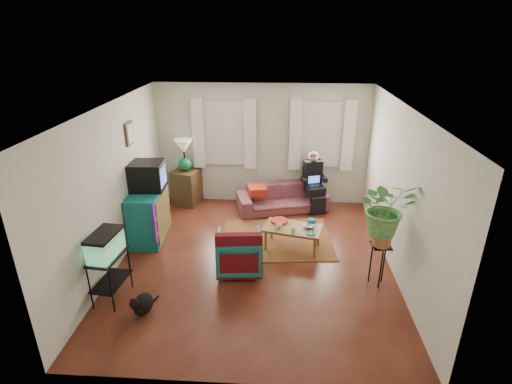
# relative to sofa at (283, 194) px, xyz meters

# --- Properties ---
(floor) EXTENTS (4.50, 5.00, 0.01)m
(floor) POSITION_rel_sofa_xyz_m (-0.46, -2.05, -0.37)
(floor) COLOR #4F2B14
(floor) RESTS_ON ground
(ceiling) EXTENTS (4.50, 5.00, 0.01)m
(ceiling) POSITION_rel_sofa_xyz_m (-0.46, -2.05, 2.23)
(ceiling) COLOR white
(ceiling) RESTS_ON wall_back
(wall_back) EXTENTS (4.50, 0.01, 2.60)m
(wall_back) POSITION_rel_sofa_xyz_m (-0.46, 0.45, 0.93)
(wall_back) COLOR silver
(wall_back) RESTS_ON floor
(wall_front) EXTENTS (4.50, 0.01, 2.60)m
(wall_front) POSITION_rel_sofa_xyz_m (-0.46, -4.55, 0.93)
(wall_front) COLOR silver
(wall_front) RESTS_ON floor
(wall_left) EXTENTS (0.01, 5.00, 2.60)m
(wall_left) POSITION_rel_sofa_xyz_m (-2.71, -2.05, 0.93)
(wall_left) COLOR silver
(wall_left) RESTS_ON floor
(wall_right) EXTENTS (0.01, 5.00, 2.60)m
(wall_right) POSITION_rel_sofa_xyz_m (1.79, -2.05, 0.93)
(wall_right) COLOR silver
(wall_right) RESTS_ON floor
(window_left) EXTENTS (1.08, 0.04, 1.38)m
(window_left) POSITION_rel_sofa_xyz_m (-1.26, 0.43, 1.18)
(window_left) COLOR white
(window_left) RESTS_ON wall_back
(window_right) EXTENTS (1.08, 0.04, 1.38)m
(window_right) POSITION_rel_sofa_xyz_m (0.79, 0.43, 1.18)
(window_right) COLOR white
(window_right) RESTS_ON wall_back
(curtains_left) EXTENTS (1.36, 0.06, 1.50)m
(curtains_left) POSITION_rel_sofa_xyz_m (-1.26, 0.35, 1.18)
(curtains_left) COLOR white
(curtains_left) RESTS_ON wall_back
(curtains_right) EXTENTS (1.36, 0.06, 1.50)m
(curtains_right) POSITION_rel_sofa_xyz_m (0.79, 0.35, 1.18)
(curtains_right) COLOR white
(curtains_right) RESTS_ON wall_back
(picture_frame) EXTENTS (0.04, 0.32, 0.40)m
(picture_frame) POSITION_rel_sofa_xyz_m (-2.68, -1.20, 1.58)
(picture_frame) COLOR #3D2616
(picture_frame) RESTS_ON wall_left
(area_rug) EXTENTS (2.13, 1.77, 0.01)m
(area_rug) POSITION_rel_sofa_xyz_m (-0.09, -1.29, -0.36)
(area_rug) COLOR brown
(area_rug) RESTS_ON floor
(sofa) EXTENTS (2.01, 1.21, 0.74)m
(sofa) POSITION_rel_sofa_xyz_m (0.00, 0.00, 0.00)
(sofa) COLOR brown
(sofa) RESTS_ON floor
(seated_person) EXTENTS (0.60, 0.68, 1.12)m
(seated_person) POSITION_rel_sofa_xyz_m (0.65, 0.18, 0.19)
(seated_person) COLOR black
(seated_person) RESTS_ON sofa
(side_table) EXTENTS (0.64, 0.64, 0.77)m
(side_table) POSITION_rel_sofa_xyz_m (-2.11, 0.21, 0.02)
(side_table) COLOR #3F2117
(side_table) RESTS_ON floor
(table_lamp) EXTENTS (0.48, 0.48, 0.70)m
(table_lamp) POSITION_rel_sofa_xyz_m (-2.11, 0.21, 0.73)
(table_lamp) COLOR white
(table_lamp) RESTS_ON side_table
(dresser) EXTENTS (0.57, 1.08, 0.95)m
(dresser) POSITION_rel_sofa_xyz_m (-2.45, -1.37, 0.11)
(dresser) COLOR #135A72
(dresser) RESTS_ON floor
(crt_tv) EXTENTS (0.60, 0.55, 0.50)m
(crt_tv) POSITION_rel_sofa_xyz_m (-2.44, -1.26, 0.83)
(crt_tv) COLOR black
(crt_tv) RESTS_ON dresser
(aquarium_stand) EXTENTS (0.42, 0.67, 0.71)m
(aquarium_stand) POSITION_rel_sofa_xyz_m (-2.46, -3.15, -0.01)
(aquarium_stand) COLOR black
(aquarium_stand) RESTS_ON floor
(aquarium) EXTENTS (0.38, 0.61, 0.37)m
(aquarium) POSITION_rel_sofa_xyz_m (-2.46, -3.15, 0.53)
(aquarium) COLOR #7FD899
(aquarium) RESTS_ON aquarium_stand
(black_cat) EXTENTS (0.37, 0.46, 0.34)m
(black_cat) POSITION_rel_sofa_xyz_m (-1.92, -3.44, -0.20)
(black_cat) COLOR black
(black_cat) RESTS_ON floor
(armchair) EXTENTS (0.75, 0.71, 0.71)m
(armchair) POSITION_rel_sofa_xyz_m (-0.69, -2.32, -0.01)
(armchair) COLOR #125170
(armchair) RESTS_ON floor
(serape_throw) EXTENTS (0.73, 0.23, 0.59)m
(serape_throw) POSITION_rel_sofa_xyz_m (-0.66, -2.59, 0.14)
(serape_throw) COLOR #9E0A0A
(serape_throw) RESTS_ON armchair
(coffee_table) EXTENTS (1.09, 0.76, 0.41)m
(coffee_table) POSITION_rel_sofa_xyz_m (0.18, -1.57, -0.16)
(coffee_table) COLOR brown
(coffee_table) RESTS_ON floor
(cup_a) EXTENTS (0.14, 0.14, 0.09)m
(cup_a) POSITION_rel_sofa_xyz_m (-0.06, -1.61, 0.09)
(cup_a) COLOR white
(cup_a) RESTS_ON coffee_table
(cup_b) EXTENTS (0.11, 0.11, 0.09)m
(cup_b) POSITION_rel_sofa_xyz_m (0.18, -1.74, 0.09)
(cup_b) COLOR beige
(cup_b) RESTS_ON coffee_table
(bowl) EXTENTS (0.24, 0.24, 0.05)m
(bowl) POSITION_rel_sofa_xyz_m (0.46, -1.55, 0.07)
(bowl) COLOR white
(bowl) RESTS_ON coffee_table
(snack_tray) EXTENTS (0.37, 0.37, 0.04)m
(snack_tray) POSITION_rel_sofa_xyz_m (-0.05, -1.38, 0.06)
(snack_tray) COLOR #B21414
(snack_tray) RESTS_ON coffee_table
(birdcage) EXTENTS (0.20, 0.20, 0.29)m
(birdcage) POSITION_rel_sofa_xyz_m (0.48, -1.79, 0.19)
(birdcage) COLOR #115B6B
(birdcage) RESTS_ON coffee_table
(plant_stand) EXTENTS (0.31, 0.31, 0.69)m
(plant_stand) POSITION_rel_sofa_xyz_m (1.45, -2.57, -0.02)
(plant_stand) COLOR black
(plant_stand) RESTS_ON floor
(potted_plant) EXTENTS (0.84, 0.74, 0.87)m
(potted_plant) POSITION_rel_sofa_xyz_m (1.45, -2.57, 0.80)
(potted_plant) COLOR #599947
(potted_plant) RESTS_ON plant_stand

